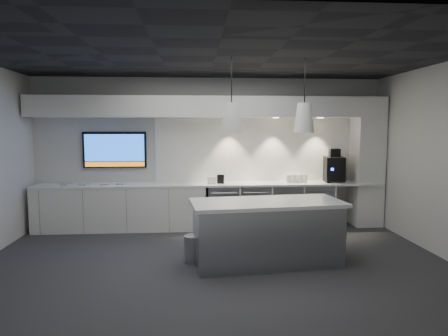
{
  "coord_description": "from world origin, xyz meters",
  "views": [
    {
      "loc": [
        -0.3,
        -5.67,
        2.03
      ],
      "look_at": [
        0.2,
        1.1,
        1.32
      ],
      "focal_mm": 32.0,
      "sensor_mm": 36.0,
      "label": 1
    }
  ],
  "objects": [
    {
      "name": "pendant_left",
      "position": [
        0.23,
        0.03,
        2.15
      ],
      "size": [
        0.3,
        0.3,
        1.12
      ],
      "color": "white",
      "rests_on": "ceiling"
    },
    {
      "name": "sign_white",
      "position": [
        0.03,
        2.05,
        0.97
      ],
      "size": [
        0.18,
        0.07,
        0.14
      ],
      "primitive_type": "cube",
      "rotation": [
        0.0,
        0.0,
        0.29
      ],
      "color": "white",
      "rests_on": "back_counter"
    },
    {
      "name": "fridge_unit_a",
      "position": [
        0.25,
        2.17,
        0.42
      ],
      "size": [
        0.6,
        0.61,
        0.85
      ],
      "primitive_type": "cube",
      "color": "gray",
      "rests_on": "floor"
    },
    {
      "name": "ceiling",
      "position": [
        0.0,
        0.0,
        3.0
      ],
      "size": [
        7.0,
        7.0,
        0.0
      ],
      "primitive_type": "plane",
      "rotation": [
        3.14,
        0.0,
        0.0
      ],
      "color": "black",
      "rests_on": "wall_back"
    },
    {
      "name": "sign_black",
      "position": [
        0.2,
        2.11,
        0.99
      ],
      "size": [
        0.14,
        0.04,
        0.18
      ],
      "primitive_type": "cube",
      "rotation": [
        0.0,
        0.0,
        -0.16
      ],
      "color": "black",
      "rests_on": "back_counter"
    },
    {
      "name": "fridge_unit_d",
      "position": [
        2.14,
        2.17,
        0.42
      ],
      "size": [
        0.6,
        0.61,
        0.85
      ],
      "primitive_type": "cube",
      "color": "gray",
      "rests_on": "floor"
    },
    {
      "name": "tray_a",
      "position": [
        -2.79,
        2.17,
        0.91
      ],
      "size": [
        0.2,
        0.2,
        0.02
      ],
      "primitive_type": "cube",
      "rotation": [
        0.0,
        0.0,
        -0.31
      ],
      "color": "#A8A8A8",
      "rests_on": "back_counter"
    },
    {
      "name": "back_counter",
      "position": [
        0.0,
        2.17,
        0.88
      ],
      "size": [
        6.8,
        0.65,
        0.04
      ],
      "primitive_type": "cube",
      "color": "white",
      "rests_on": "left_base_cabinets"
    },
    {
      "name": "bin",
      "position": [
        -0.33,
        0.18,
        0.2
      ],
      "size": [
        0.36,
        0.36,
        0.4
      ],
      "primitive_type": "cylinder",
      "rotation": [
        0.0,
        0.0,
        -0.31
      ],
      "color": "gray",
      "rests_on": "floor"
    },
    {
      "name": "tray_c",
      "position": [
        -2.04,
        2.14,
        0.91
      ],
      "size": [
        0.19,
        0.19,
        0.02
      ],
      "primitive_type": "cube",
      "rotation": [
        0.0,
        0.0,
        -0.19
      ],
      "color": "#A8A8A8",
      "rests_on": "back_counter"
    },
    {
      "name": "wall_front",
      "position": [
        0.0,
        -2.5,
        1.5
      ],
      "size": [
        7.0,
        0.0,
        7.0
      ],
      "primitive_type": "plane",
      "rotation": [
        -1.57,
        0.0,
        0.0
      ],
      "color": "silver",
      "rests_on": "floor"
    },
    {
      "name": "soffit",
      "position": [
        0.0,
        2.2,
        2.4
      ],
      "size": [
        6.9,
        0.6,
        0.4
      ],
      "primitive_type": "cube",
      "color": "white",
      "rests_on": "wall_back"
    },
    {
      "name": "wall_back",
      "position": [
        0.0,
        2.5,
        1.5
      ],
      "size": [
        7.0,
        0.0,
        7.0
      ],
      "primitive_type": "plane",
      "rotation": [
        1.57,
        0.0,
        0.0
      ],
      "color": "silver",
      "rests_on": "floor"
    },
    {
      "name": "column",
      "position": [
        3.2,
        2.2,
        1.3
      ],
      "size": [
        0.55,
        0.55,
        2.6
      ],
      "primitive_type": "cube",
      "color": "white",
      "rests_on": "floor"
    },
    {
      "name": "left_base_cabinets",
      "position": [
        -1.75,
        2.17,
        0.43
      ],
      "size": [
        3.3,
        0.63,
        0.86
      ],
      "primitive_type": "cube",
      "color": "white",
      "rests_on": "floor"
    },
    {
      "name": "backsplash",
      "position": [
        1.2,
        2.48,
        1.55
      ],
      "size": [
        4.6,
        0.03,
        1.3
      ],
      "primitive_type": "cube",
      "color": "white",
      "rests_on": "wall_back"
    },
    {
      "name": "cup_cluster",
      "position": [
        1.74,
        2.15,
        0.98
      ],
      "size": [
        0.4,
        0.19,
        0.16
      ],
      "primitive_type": null,
      "color": "silver",
      "rests_on": "back_counter"
    },
    {
      "name": "fridge_unit_c",
      "position": [
        1.51,
        2.17,
        0.42
      ],
      "size": [
        0.6,
        0.61,
        0.85
      ],
      "primitive_type": "cube",
      "color": "gray",
      "rests_on": "floor"
    },
    {
      "name": "coffee_machine",
      "position": [
        2.52,
        2.2,
        1.18
      ],
      "size": [
        0.42,
        0.58,
        0.68
      ],
      "rotation": [
        0.0,
        0.0,
        -0.13
      ],
      "color": "black",
      "rests_on": "back_counter"
    },
    {
      "name": "island",
      "position": [
        0.75,
        0.03,
        0.47
      ],
      "size": [
        2.3,
        1.18,
        0.94
      ],
      "rotation": [
        0.0,
        0.0,
        0.11
      ],
      "color": "gray",
      "rests_on": "floor"
    },
    {
      "name": "floor",
      "position": [
        0.0,
        0.0,
        0.0
      ],
      "size": [
        7.0,
        7.0,
        0.0
      ],
      "primitive_type": "plane",
      "color": "#333336",
      "rests_on": "ground"
    },
    {
      "name": "pendant_right",
      "position": [
        1.28,
        0.03,
        2.15
      ],
      "size": [
        0.3,
        0.3,
        1.12
      ],
      "color": "white",
      "rests_on": "ceiling"
    },
    {
      "name": "tray_d",
      "position": [
        -1.74,
        2.16,
        0.91
      ],
      "size": [
        0.18,
        0.18,
        0.02
      ],
      "primitive_type": "cube",
      "rotation": [
        0.0,
        0.0,
        -0.17
      ],
      "color": "#A8A8A8",
      "rests_on": "back_counter"
    },
    {
      "name": "tray_b",
      "position": [
        -2.43,
        2.11,
        0.91
      ],
      "size": [
        0.19,
        0.19,
        0.02
      ],
      "primitive_type": "cube",
      "rotation": [
        0.0,
        0.0,
        -0.24
      ],
      "color": "#A8A8A8",
      "rests_on": "back_counter"
    },
    {
      "name": "fridge_unit_b",
      "position": [
        0.88,
        2.17,
        0.42
      ],
      "size": [
        0.6,
        0.61,
        0.85
      ],
      "primitive_type": "cube",
      "color": "gray",
      "rests_on": "floor"
    },
    {
      "name": "wall_tv",
      "position": [
        -1.9,
        2.45,
        1.56
      ],
      "size": [
        1.25,
        0.07,
        0.72
      ],
      "color": "black",
      "rests_on": "wall_back"
    }
  ]
}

